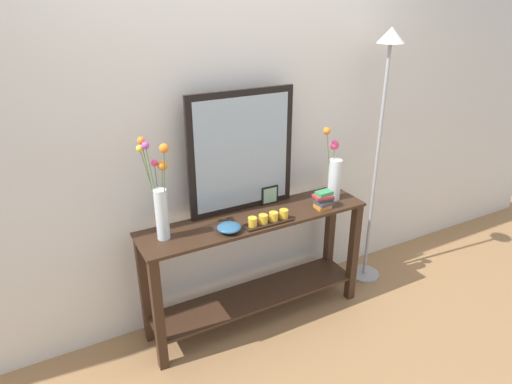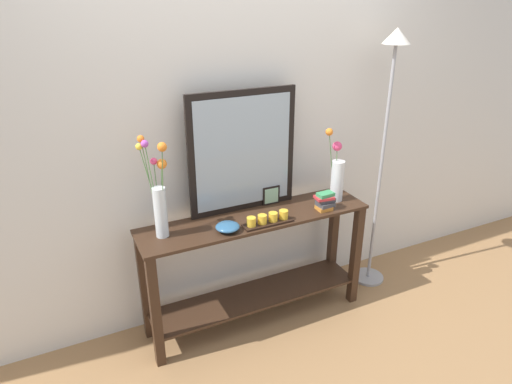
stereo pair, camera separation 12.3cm
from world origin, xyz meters
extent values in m
cube|color=#997047|center=(0.00, 0.00, -0.01)|extent=(7.00, 6.00, 0.02)
cube|color=silver|center=(0.00, 0.30, 1.35)|extent=(6.40, 0.08, 2.70)
cube|color=#382316|center=(0.00, 0.00, 0.77)|extent=(1.51, 0.35, 0.02)
cube|color=#382316|center=(0.00, 0.00, 0.18)|extent=(1.45, 0.31, 0.02)
cube|color=#382316|center=(-0.72, -0.14, 0.38)|extent=(0.06, 0.06, 0.76)
cube|color=#382316|center=(0.72, -0.14, 0.38)|extent=(0.06, 0.06, 0.76)
cube|color=#382316|center=(-0.72, 0.14, 0.38)|extent=(0.06, 0.06, 0.76)
cube|color=#382316|center=(0.72, 0.14, 0.38)|extent=(0.06, 0.06, 0.76)
cube|color=black|center=(-0.02, 0.15, 1.17)|extent=(0.71, 0.03, 0.78)
cube|color=#9EADB7|center=(-0.02, 0.13, 1.17)|extent=(0.63, 0.00, 0.70)
cylinder|color=silver|center=(-0.60, 0.02, 0.93)|extent=(0.08, 0.08, 0.30)
cylinder|color=#4C753D|center=(-0.58, 0.04, 1.00)|extent=(0.06, 0.06, 0.40)
sphere|color=orange|center=(-0.55, 0.07, 1.20)|extent=(0.06, 0.06, 0.06)
cylinder|color=#4C753D|center=(-0.62, 0.04, 1.07)|extent=(0.04, 0.07, 0.53)
sphere|color=#B24CB7|center=(-0.63, 0.07, 1.33)|extent=(0.04, 0.04, 0.04)
cylinder|color=#4C753D|center=(-0.60, 0.05, 1.01)|extent=(0.01, 0.09, 0.42)
sphere|color=#EA4275|center=(-0.59, 0.09, 1.22)|extent=(0.04, 0.04, 0.04)
cylinder|color=#4C753D|center=(-0.58, -0.01, 1.07)|extent=(0.02, 0.08, 0.54)
sphere|color=orange|center=(-0.57, -0.05, 1.34)|extent=(0.05, 0.05, 0.05)
cylinder|color=#4C753D|center=(-0.62, 0.05, 1.06)|extent=(0.09, 0.08, 0.52)
sphere|color=yellow|center=(-0.66, 0.09, 1.32)|extent=(0.04, 0.04, 0.04)
cylinder|color=#4C753D|center=(-0.63, 0.06, 1.08)|extent=(0.04, 0.10, 0.55)
sphere|color=orange|center=(-0.65, 0.11, 1.35)|extent=(0.04, 0.04, 0.04)
cylinder|color=silver|center=(0.61, -0.01, 0.92)|extent=(0.09, 0.09, 0.28)
cylinder|color=#4C753D|center=(0.56, 0.01, 1.03)|extent=(0.07, 0.01, 0.47)
sphere|color=orange|center=(0.53, 0.02, 1.27)|extent=(0.05, 0.05, 0.05)
cylinder|color=#4C753D|center=(0.60, 0.01, 0.98)|extent=(0.01, 0.04, 0.36)
sphere|color=#EA4275|center=(0.60, 0.02, 1.16)|extent=(0.06, 0.06, 0.06)
cube|color=black|center=(0.03, -0.11, 0.79)|extent=(0.32, 0.09, 0.01)
cylinder|color=gold|center=(-0.09, -0.11, 0.82)|extent=(0.06, 0.06, 0.05)
cylinder|color=gold|center=(-0.01, -0.11, 0.82)|extent=(0.06, 0.06, 0.05)
cylinder|color=gold|center=(0.06, -0.11, 0.82)|extent=(0.06, 0.06, 0.05)
cylinder|color=gold|center=(0.14, -0.11, 0.82)|extent=(0.06, 0.06, 0.05)
cube|color=black|center=(0.17, 0.13, 0.85)|extent=(0.12, 0.01, 0.13)
cube|color=#9BCAA1|center=(0.17, 0.12, 0.85)|extent=(0.10, 0.00, 0.10)
cylinder|color=#2D5B84|center=(-0.23, -0.09, 0.79)|extent=(0.06, 0.06, 0.01)
ellipsoid|color=#2D5B84|center=(-0.23, -0.09, 0.81)|extent=(0.14, 0.14, 0.04)
cube|color=orange|center=(0.45, -0.10, 0.79)|extent=(0.10, 0.09, 0.03)
cube|color=#424247|center=(0.46, -0.09, 0.82)|extent=(0.11, 0.10, 0.03)
cube|color=#424247|center=(0.46, -0.09, 0.85)|extent=(0.12, 0.07, 0.03)
cube|color=#C63338|center=(0.45, -0.09, 0.87)|extent=(0.13, 0.10, 0.02)
cube|color=#388E56|center=(0.45, -0.09, 0.89)|extent=(0.11, 0.07, 0.02)
cylinder|color=#9E9EA3|center=(1.01, 0.03, 0.01)|extent=(0.24, 0.24, 0.02)
cylinder|color=#9E9EA3|center=(1.01, 0.03, 0.90)|extent=(0.02, 0.02, 1.76)
cone|color=beige|center=(1.01, 0.03, 1.83)|extent=(0.18, 0.18, 0.10)
camera|label=1|loc=(-1.21, -2.22, 2.07)|focal=31.47mm
camera|label=2|loc=(-1.10, -2.28, 2.07)|focal=31.47mm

